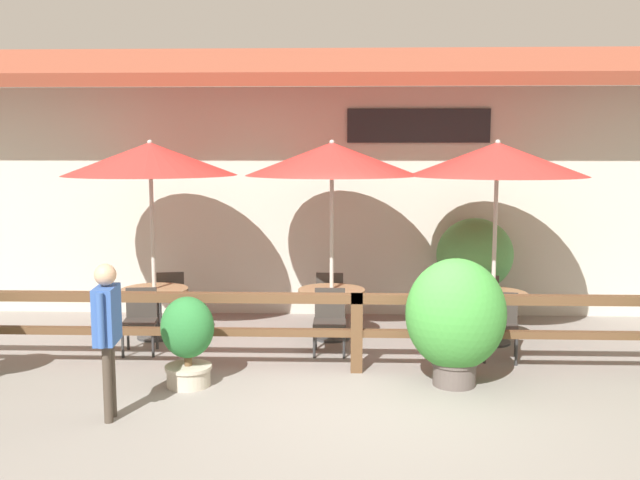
{
  "coord_description": "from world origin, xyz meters",
  "views": [
    {
      "loc": [
        -0.14,
        -7.22,
        2.68
      ],
      "look_at": [
        -0.45,
        1.46,
        1.54
      ],
      "focal_mm": 40.0,
      "sensor_mm": 36.0,
      "label": 1
    }
  ],
  "objects_px": {
    "patio_umbrella_middle": "(332,159)",
    "chair_middle_wallside": "(330,296)",
    "dining_table_middle": "(332,299)",
    "potted_plant_small_flowering": "(456,317)",
    "dining_table_near": "(155,299)",
    "dining_table_far": "(493,303)",
    "chair_far_streetside": "(501,323)",
    "potted_plant_corner_fern": "(188,338)",
    "chair_far_wallside": "(484,299)",
    "pedestrian": "(107,320)",
    "chair_middle_streetside": "(330,318)",
    "patio_umbrella_near": "(150,159)",
    "chair_near_wallside": "(171,295)",
    "patio_umbrella_far": "(497,159)",
    "potted_plant_tall_tropical": "(475,257)",
    "chair_near_streetside": "(140,318)"
  },
  "relations": [
    {
      "from": "chair_far_streetside",
      "to": "chair_far_wallside",
      "type": "distance_m",
      "value": 1.45
    },
    {
      "from": "chair_middle_streetside",
      "to": "chair_middle_wallside",
      "type": "height_order",
      "value": "same"
    },
    {
      "from": "patio_umbrella_near",
      "to": "chair_middle_streetside",
      "type": "height_order",
      "value": "patio_umbrella_near"
    },
    {
      "from": "chair_near_streetside",
      "to": "chair_middle_wallside",
      "type": "relative_size",
      "value": 1.0
    },
    {
      "from": "dining_table_near",
      "to": "chair_near_streetside",
      "type": "xyz_separation_m",
      "value": [
        -0.0,
        -0.7,
        -0.1
      ]
    },
    {
      "from": "patio_umbrella_near",
      "to": "chair_near_wallside",
      "type": "bearing_deg",
      "value": 84.85
    },
    {
      "from": "chair_middle_streetside",
      "to": "potted_plant_small_flowering",
      "type": "relative_size",
      "value": 0.58
    },
    {
      "from": "chair_near_wallside",
      "to": "dining_table_far",
      "type": "distance_m",
      "value": 4.7
    },
    {
      "from": "chair_near_wallside",
      "to": "chair_middle_streetside",
      "type": "distance_m",
      "value": 2.76
    },
    {
      "from": "chair_middle_streetside",
      "to": "patio_umbrella_far",
      "type": "bearing_deg",
      "value": 13.64
    },
    {
      "from": "dining_table_far",
      "to": "potted_plant_small_flowering",
      "type": "height_order",
      "value": "potted_plant_small_flowering"
    },
    {
      "from": "potted_plant_small_flowering",
      "to": "potted_plant_tall_tropical",
      "type": "height_order",
      "value": "potted_plant_tall_tropical"
    },
    {
      "from": "chair_middle_wallside",
      "to": "dining_table_far",
      "type": "bearing_deg",
      "value": 161.68
    },
    {
      "from": "patio_umbrella_near",
      "to": "dining_table_far",
      "type": "bearing_deg",
      "value": -1.29
    },
    {
      "from": "chair_near_wallside",
      "to": "pedestrian",
      "type": "height_order",
      "value": "pedestrian"
    },
    {
      "from": "dining_table_near",
      "to": "chair_near_streetside",
      "type": "bearing_deg",
      "value": -90.11
    },
    {
      "from": "potted_plant_tall_tropical",
      "to": "chair_middle_wallside",
      "type": "bearing_deg",
      "value": -171.39
    },
    {
      "from": "dining_table_far",
      "to": "chair_far_streetside",
      "type": "height_order",
      "value": "chair_far_streetside"
    },
    {
      "from": "patio_umbrella_middle",
      "to": "chair_middle_wallside",
      "type": "distance_m",
      "value": 2.16
    },
    {
      "from": "dining_table_middle",
      "to": "potted_plant_small_flowering",
      "type": "height_order",
      "value": "potted_plant_small_flowering"
    },
    {
      "from": "potted_plant_tall_tropical",
      "to": "dining_table_middle",
      "type": "bearing_deg",
      "value": -154.7
    },
    {
      "from": "chair_far_streetside",
      "to": "potted_plant_small_flowering",
      "type": "relative_size",
      "value": 0.58
    },
    {
      "from": "patio_umbrella_near",
      "to": "patio_umbrella_far",
      "type": "relative_size",
      "value": 1.0
    },
    {
      "from": "dining_table_near",
      "to": "chair_far_wallside",
      "type": "relative_size",
      "value": 1.12
    },
    {
      "from": "dining_table_far",
      "to": "chair_middle_streetside",
      "type": "bearing_deg",
      "value": -166.48
    },
    {
      "from": "dining_table_middle",
      "to": "potted_plant_tall_tropical",
      "type": "distance_m",
      "value": 2.43
    },
    {
      "from": "chair_middle_streetside",
      "to": "potted_plant_tall_tropical",
      "type": "bearing_deg",
      "value": 38.34
    },
    {
      "from": "potted_plant_tall_tropical",
      "to": "pedestrian",
      "type": "height_order",
      "value": "potted_plant_tall_tropical"
    },
    {
      "from": "patio_umbrella_middle",
      "to": "dining_table_middle",
      "type": "relative_size",
      "value": 2.96
    },
    {
      "from": "chair_middle_wallside",
      "to": "potted_plant_tall_tropical",
      "type": "relative_size",
      "value": 0.52
    },
    {
      "from": "chair_far_streetside",
      "to": "potted_plant_corner_fern",
      "type": "distance_m",
      "value": 3.92
    },
    {
      "from": "dining_table_middle",
      "to": "potted_plant_small_flowering",
      "type": "xyz_separation_m",
      "value": [
        1.43,
        -1.92,
        0.22
      ]
    },
    {
      "from": "dining_table_near",
      "to": "chair_far_streetside",
      "type": "distance_m",
      "value": 4.73
    },
    {
      "from": "chair_middle_wallside",
      "to": "potted_plant_small_flowering",
      "type": "height_order",
      "value": "potted_plant_small_flowering"
    },
    {
      "from": "chair_middle_wallside",
      "to": "chair_far_wallside",
      "type": "relative_size",
      "value": 1.0
    },
    {
      "from": "dining_table_near",
      "to": "chair_middle_streetside",
      "type": "relative_size",
      "value": 1.12
    },
    {
      "from": "patio_umbrella_near",
      "to": "potted_plant_tall_tropical",
      "type": "xyz_separation_m",
      "value": [
        4.64,
        1.07,
        -1.5
      ]
    },
    {
      "from": "chair_near_wallside",
      "to": "potted_plant_corner_fern",
      "type": "height_order",
      "value": "potted_plant_corner_fern"
    },
    {
      "from": "patio_umbrella_middle",
      "to": "chair_far_wallside",
      "type": "distance_m",
      "value": 3.08
    },
    {
      "from": "chair_far_streetside",
      "to": "chair_far_wallside",
      "type": "bearing_deg",
      "value": 99.44
    },
    {
      "from": "chair_near_streetside",
      "to": "chair_middle_streetside",
      "type": "distance_m",
      "value": 2.48
    },
    {
      "from": "chair_middle_streetside",
      "to": "pedestrian",
      "type": "relative_size",
      "value": 0.53
    },
    {
      "from": "dining_table_middle",
      "to": "patio_umbrella_far",
      "type": "xyz_separation_m",
      "value": [
        2.2,
        -0.15,
        1.95
      ]
    },
    {
      "from": "patio_umbrella_near",
      "to": "potted_plant_corner_fern",
      "type": "xyz_separation_m",
      "value": [
        0.91,
        -2.0,
        -1.96
      ]
    },
    {
      "from": "potted_plant_tall_tropical",
      "to": "chair_far_streetside",
      "type": "bearing_deg",
      "value": -89.68
    },
    {
      "from": "dining_table_near",
      "to": "dining_table_far",
      "type": "distance_m",
      "value": 4.69
    },
    {
      "from": "patio_umbrella_middle",
      "to": "dining_table_middle",
      "type": "xyz_separation_m",
      "value": [
        -0.0,
        0.0,
        -1.95
      ]
    },
    {
      "from": "dining_table_middle",
      "to": "chair_far_streetside",
      "type": "relative_size",
      "value": 1.12
    },
    {
      "from": "patio_umbrella_near",
      "to": "potted_plant_tall_tropical",
      "type": "relative_size",
      "value": 1.73
    },
    {
      "from": "dining_table_far",
      "to": "pedestrian",
      "type": "height_order",
      "value": "pedestrian"
    }
  ]
}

